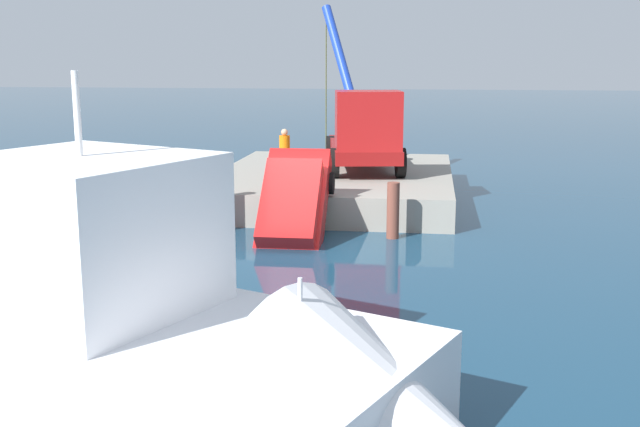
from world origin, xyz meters
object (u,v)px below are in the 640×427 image
salvaged_car (291,218)px  moored_yacht (191,377)px  dock_worker (285,155)px  crane_truck (364,132)px

salvaged_car → moored_yacht: (10.74, 0.53, 0.00)m
dock_worker → moored_yacht: bearing=5.7°
crane_truck → salvaged_car: bearing=-12.2°
dock_worker → salvaged_car: 4.31m
crane_truck → dock_worker: size_ratio=4.28×
crane_truck → moored_yacht: crane_truck is taller
salvaged_car → moored_yacht: bearing=2.8°
salvaged_car → moored_yacht: moored_yacht is taller
crane_truck → moored_yacht: bearing=-2.9°
crane_truck → moored_yacht: 17.33m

